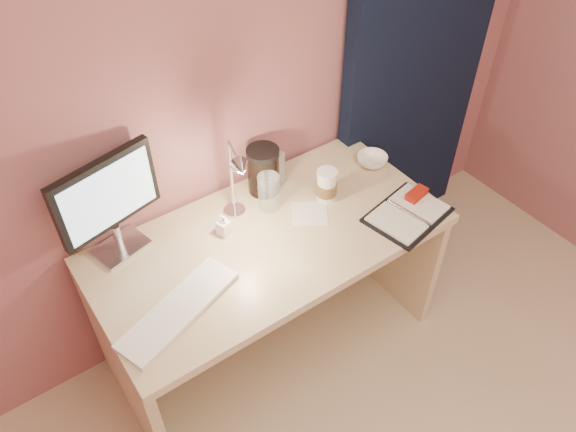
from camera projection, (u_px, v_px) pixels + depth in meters
room at (406, 44)px, 2.50m from camera, size 3.50×3.50×3.50m
desk at (261, 263)px, 2.40m from camera, size 1.40×0.70×0.73m
monitor at (107, 199)px, 1.98m from camera, size 0.40×0.18×0.43m
keyboard at (179, 309)px, 1.93m from camera, size 0.50×0.29×0.02m
planner at (408, 212)px, 2.28m from camera, size 0.36×0.30×0.05m
paper_c at (310, 214)px, 2.29m from camera, size 0.20×0.20×0.00m
coffee_cup at (326, 186)px, 2.32m from camera, size 0.09×0.09×0.14m
clear_cup at (269, 192)px, 2.27m from camera, size 0.09×0.09×0.16m
bowl at (372, 160)px, 2.51m from camera, size 0.15×0.15×0.04m
lotion_bottle at (223, 225)px, 2.18m from camera, size 0.06×0.06×0.10m
dark_jar at (263, 172)px, 2.34m from camera, size 0.13×0.13×0.19m
product_box at (270, 171)px, 2.37m from camera, size 0.13×0.12×0.16m
desk_lamp at (249, 177)px, 2.09m from camera, size 0.13×0.23×0.38m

